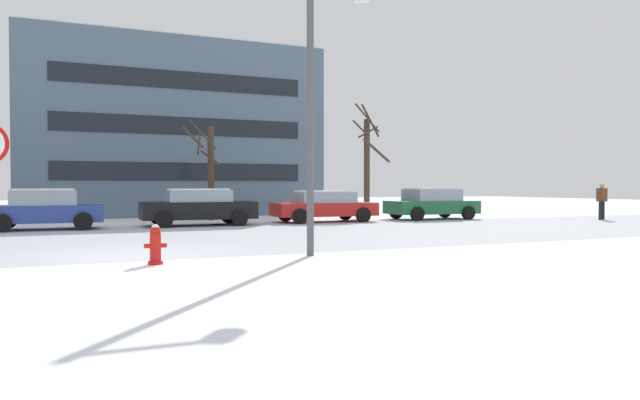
{
  "coord_description": "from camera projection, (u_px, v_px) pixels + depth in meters",
  "views": [
    {
      "loc": [
        -1.39,
        -13.66,
        1.56
      ],
      "look_at": [
        7.13,
        5.79,
        1.06
      ],
      "focal_mm": 33.09,
      "sensor_mm": 36.0,
      "label": 1
    }
  ],
  "objects": [
    {
      "name": "tree_far_right",
      "position": [
        209.0,
        169.0,
        26.93
      ],
      "size": [
        1.51,
        1.91,
        4.58
      ],
      "color": "#423326",
      "rests_on": "ground"
    },
    {
      "name": "street_lamp",
      "position": [
        320.0,
        88.0,
        13.21
      ],
      "size": [
        1.56,
        0.36,
        6.26
      ],
      "color": "#4C4F54",
      "rests_on": "ground"
    },
    {
      "name": "road_surface",
      "position": [
        116.0,
        241.0,
        16.76
      ],
      "size": [
        80.0,
        10.0,
        0.0
      ],
      "color": "#B7BCC4",
      "rests_on": "ground"
    },
    {
      "name": "pedestrian_crossing",
      "position": [
        602.0,
        199.0,
        27.39
      ],
      "size": [
        0.5,
        0.42,
        1.69
      ],
      "color": "black",
      "rests_on": "ground"
    },
    {
      "name": "building_far_left",
      "position": [
        165.0,
        134.0,
        34.78
      ],
      "size": [
        15.47,
        11.37,
        9.27
      ],
      "color": "slate",
      "rests_on": "ground"
    },
    {
      "name": "parked_car_red",
      "position": [
        324.0,
        206.0,
        25.74
      ],
      "size": [
        4.53,
        2.2,
        1.37
      ],
      "color": "red",
      "rests_on": "ground"
    },
    {
      "name": "parked_car_black",
      "position": [
        198.0,
        207.0,
        23.37
      ],
      "size": [
        4.47,
        2.19,
        1.47
      ],
      "color": "black",
      "rests_on": "ground"
    },
    {
      "name": "parked_car_green",
      "position": [
        432.0,
        203.0,
        27.84
      ],
      "size": [
        4.29,
        2.25,
        1.48
      ],
      "color": "#1E6038",
      "rests_on": "ground"
    },
    {
      "name": "parked_car_blue",
      "position": [
        45.0,
        209.0,
        21.11
      ],
      "size": [
        3.98,
        2.12,
        1.47
      ],
      "color": "#283D93",
      "rests_on": "ground"
    },
    {
      "name": "fire_hydrant",
      "position": [
        155.0,
        244.0,
        11.74
      ],
      "size": [
        0.44,
        0.3,
        0.8
      ],
      "color": "red",
      "rests_on": "ground"
    },
    {
      "name": "tree_far_left",
      "position": [
        367.0,
        163.0,
        30.25
      ],
      "size": [
        1.83,
        1.78,
        5.75
      ],
      "color": "#423326",
      "rests_on": "ground"
    },
    {
      "name": "ground_plane",
      "position": [
        131.0,
        256.0,
        13.1
      ],
      "size": [
        120.0,
        120.0,
        0.0
      ],
      "primitive_type": "plane",
      "color": "white"
    }
  ]
}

